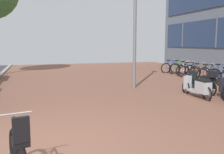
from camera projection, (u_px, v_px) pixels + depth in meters
name	position (u px, v px, depth m)	size (l,w,h in m)	color
ground	(131.00, 141.00, 5.05)	(21.00, 40.00, 0.13)	#29202B
bicycle_rack_04	(221.00, 76.00, 12.45)	(1.38, 0.53, 1.03)	black
bicycle_rack_05	(208.00, 74.00, 13.13)	(1.30, 0.48, 0.96)	black
bicycle_rack_06	(199.00, 73.00, 13.86)	(1.28, 0.48, 0.95)	black
bicycle_rack_07	(190.00, 71.00, 14.55)	(1.34, 0.49, 0.97)	black
bicycle_rack_08	(185.00, 70.00, 15.33)	(1.30, 0.48, 0.96)	black
bicycle_rack_09	(179.00, 69.00, 16.06)	(1.30, 0.48, 0.98)	black
bicycle_rack_10	(171.00, 68.00, 16.74)	(1.32, 0.48, 0.96)	black
scooter_near	(204.00, 82.00, 9.81)	(0.52, 1.80, 0.96)	black
scooter_far	(199.00, 87.00, 9.01)	(0.52, 1.82, 0.77)	black
lamp_post	(135.00, 12.00, 10.69)	(0.20, 0.52, 5.93)	slate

